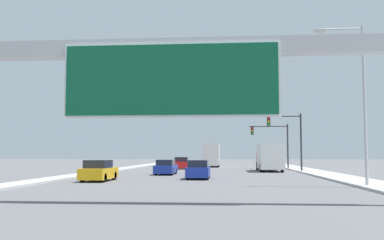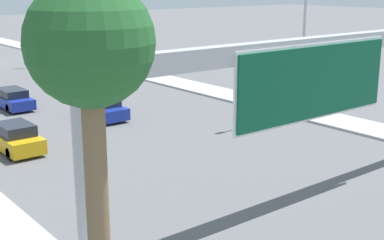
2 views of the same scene
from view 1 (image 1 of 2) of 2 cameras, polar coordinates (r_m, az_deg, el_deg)
The scene contains 12 objects.
sidewalk_right at distance 59.57m, azimuth 13.38°, elevation -6.20°, with size 3.00×120.00×0.15m.
median_strip_left at distance 60.27m, azimuth -7.89°, elevation -6.26°, with size 2.00×120.00×0.15m.
sign_gantry at distance 17.20m, azimuth -2.78°, elevation 6.79°, with size 20.32×0.73×6.58m.
car_far_right at distance 33.73m, azimuth 0.86°, elevation -6.68°, with size 1.72×4.31×1.47m.
car_near_left at distance 31.75m, azimuth -12.32°, elevation -6.68°, with size 1.75×4.30×1.52m.
car_mid_left at distance 55.19m, azimuth -1.37°, elevation -5.80°, with size 1.79×4.23×1.52m.
car_far_left at distance 40.68m, azimuth -3.49°, elevation -6.33°, with size 1.71×4.78×1.41m.
truck_box_primary at distance 48.60m, azimuth 10.28°, elevation -4.93°, with size 2.49×8.16×3.01m.
truck_box_secondary at distance 64.10m, azimuth 2.61°, elevation -4.72°, with size 2.33×8.99×3.38m.
traffic_light_near_intersection at distance 47.40m, azimuth 12.92°, elevation -1.68°, with size 3.83×0.32×6.31m.
traffic_light_mid_block at distance 57.24m, azimuth 10.95°, elevation -2.37°, with size 5.11×0.32×5.84m.
street_lamp_right at distance 27.21m, azimuth 21.29°, elevation 3.56°, with size 2.91×0.28×9.60m.
Camera 1 is at (2.15, 1.16, 1.99)m, focal length 40.00 mm.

